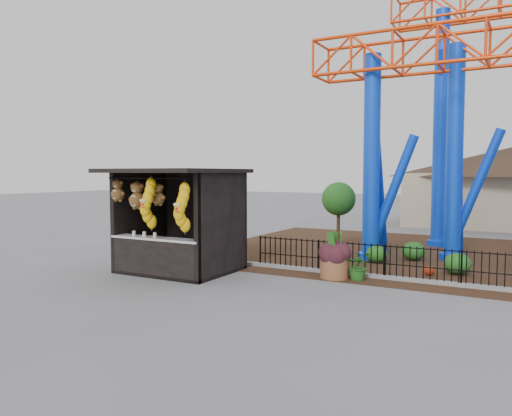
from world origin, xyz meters
The scene contains 10 objects.
ground centered at (0.00, 0.00, 0.00)m, with size 120.00×120.00×0.00m, color slate.
mulch_bed centered at (4.00, 8.00, 0.01)m, with size 18.00×12.00×0.02m, color #331E11.
curb centered at (4.00, 3.00, 0.06)m, with size 18.00×0.18×0.12m, color gray.
prize_booth centered at (-2.99, 0.91, 1.53)m, with size 3.50×3.40×3.12m.
picket_fence centered at (4.90, 3.00, 0.50)m, with size 12.20×0.06×1.00m, color black, non-canonical shape.
roller_coaster centered at (5.12, 8.23, 6.44)m, with size 11.00×6.37×10.82m.
terracotta_planter centered at (1.51, 2.45, 0.30)m, with size 0.82×0.82×0.61m, color brown.
planter_foliage centered at (1.51, 2.45, 0.93)m, with size 0.70×0.70×0.64m, color #35151C.
potted_plant centered at (2.20, 2.52, 0.41)m, with size 0.74×0.64×0.82m, color #184D16.
landscaping centered at (4.22, 5.54, 0.30)m, with size 7.80×3.10×0.63m.
Camera 1 is at (6.37, -10.88, 2.99)m, focal length 35.00 mm.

